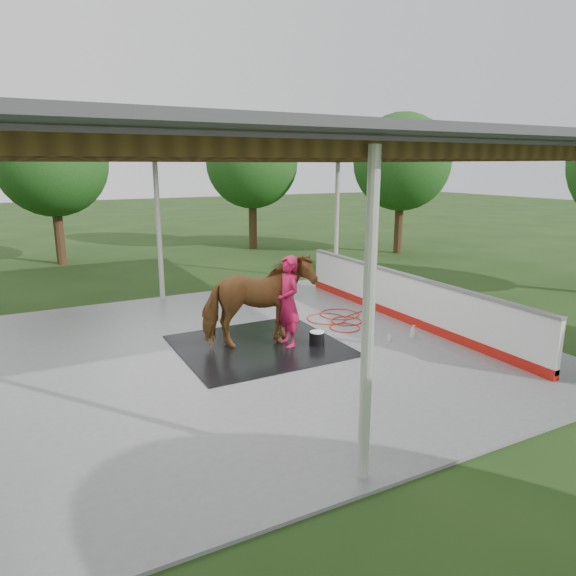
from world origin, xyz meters
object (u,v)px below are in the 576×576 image
horse (258,301)px  handler (288,302)px  wash_bucket (317,338)px  dasher_board (405,299)px

horse → handler: (0.55, -0.24, -0.02)m
wash_bucket → handler: bearing=153.7°
horse → dasher_board: bearing=-83.7°
dasher_board → wash_bucket: (-2.73, -0.50, -0.39)m
dasher_board → horse: (-3.81, 0.00, 0.42)m
horse → handler: bearing=-107.4°
dasher_board → handler: handler is taller
dasher_board → horse: bearing=180.0°
wash_bucket → dasher_board: bearing=10.5°
dasher_board → wash_bucket: dasher_board is taller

